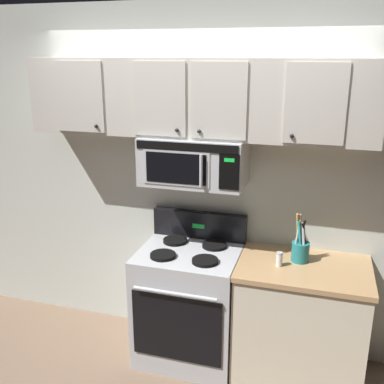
{
  "coord_description": "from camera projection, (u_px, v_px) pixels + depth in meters",
  "views": [
    {
      "loc": [
        0.9,
        -2.53,
        2.33
      ],
      "look_at": [
        0.0,
        0.49,
        1.35
      ],
      "focal_mm": 41.91,
      "sensor_mm": 36.0,
      "label": 1
    }
  ],
  "objects": [
    {
      "name": "salt_shaker",
      "position": [
        279.0,
        259.0,
        3.13
      ],
      "size": [
        0.05,
        0.05,
        0.1
      ],
      "color": "white",
      "rests_on": "counter_segment"
    },
    {
      "name": "over_range_microwave",
      "position": [
        194.0,
        161.0,
        3.28
      ],
      "size": [
        0.76,
        0.43,
        0.35
      ],
      "color": "#B7BABF"
    },
    {
      "name": "counter_segment",
      "position": [
        299.0,
        321.0,
        3.28
      ],
      "size": [
        0.93,
        0.65,
        0.9
      ],
      "color": "beige",
      "rests_on": "ground_plane"
    },
    {
      "name": "back_wall",
      "position": [
        203.0,
        181.0,
        3.57
      ],
      "size": [
        5.2,
        0.1,
        2.7
      ],
      "primitive_type": "cube",
      "color": "silver",
      "rests_on": "ground_plane"
    },
    {
      "name": "utensil_crock_teal",
      "position": [
        300.0,
        248.0,
        3.19
      ],
      "size": [
        0.13,
        0.13,
        0.36
      ],
      "color": "teal",
      "rests_on": "counter_segment"
    },
    {
      "name": "stove_range",
      "position": [
        190.0,
        302.0,
        3.5
      ],
      "size": [
        0.76,
        0.69,
        1.12
      ],
      "color": "#B7BABF",
      "rests_on": "ground_plane"
    },
    {
      "name": "upper_cabinets",
      "position": [
        195.0,
        98.0,
        3.17
      ],
      "size": [
        2.5,
        0.36,
        0.55
      ],
      "color": "#BCB7AD"
    }
  ]
}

